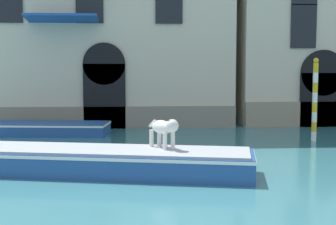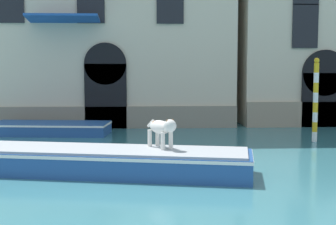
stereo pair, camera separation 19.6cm
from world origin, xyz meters
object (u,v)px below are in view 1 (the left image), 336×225
Objects in this scene: boat_foreground at (111,161)px; dog_on_deck at (164,128)px; mooring_pole_0 at (315,99)px; boat_moored_near_palazzo at (49,128)px.

boat_foreground is 1.69m from dog_on_deck.
dog_on_deck is 0.35× the size of mooring_pole_0.
mooring_pole_0 reaches higher than dog_on_deck.
mooring_pole_0 reaches higher than boat_moored_near_palazzo.
boat_foreground is at bearing -146.06° from mooring_pole_0.
boat_foreground is at bearing -121.40° from dog_on_deck.
dog_on_deck reaches higher than boat_moored_near_palazzo.
mooring_pole_0 is (10.64, -2.56, 1.37)m from boat_moored_near_palazzo.
boat_foreground is 1.52× the size of boat_moored_near_palazzo.
boat_moored_near_palazzo is at bearing 166.49° from mooring_pole_0.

